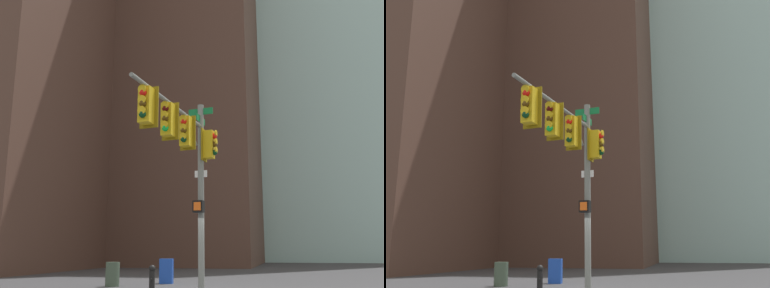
{
  "view_description": "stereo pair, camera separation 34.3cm",
  "coord_description": "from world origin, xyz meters",
  "views": [
    {
      "loc": [
        15.55,
        3.22,
        1.45
      ],
      "look_at": [
        1.03,
        0.01,
        4.94
      ],
      "focal_mm": 42.16,
      "sensor_mm": 36.0,
      "label": 1
    },
    {
      "loc": [
        15.48,
        3.55,
        1.45
      ],
      "look_at": [
        1.03,
        0.01,
        4.94
      ],
      "focal_mm": 42.16,
      "sensor_mm": 36.0,
      "label": 2
    }
  ],
  "objects": [
    {
      "name": "fire_hydrant",
      "position": [
        -1.52,
        -2.12,
        0.47
      ],
      "size": [
        0.34,
        0.26,
        0.87
      ],
      "color": "black",
      "rests_on": "ground_plane"
    },
    {
      "name": "building_brick_farside",
      "position": [
        -53.39,
        -31.68,
        20.92
      ],
      "size": [
        19.42,
        17.73,
        41.83
      ],
      "primitive_type": "cube",
      "color": "brown",
      "rests_on": "ground_plane"
    },
    {
      "name": "building_brick_midblock",
      "position": [
        -31.73,
        -8.41,
        21.38
      ],
      "size": [
        23.65,
        16.76,
        42.75
      ],
      "primitive_type": "cube",
      "color": "#4C3328",
      "rests_on": "ground_plane"
    },
    {
      "name": "newspaper_box",
      "position": [
        -4.16,
        -2.29,
        0.53
      ],
      "size": [
        0.49,
        0.6,
        1.05
      ],
      "primitive_type": "cube",
      "rotation": [
        0.0,
        0.0,
        0.09
      ],
      "color": "#193FA5",
      "rests_on": "ground_plane"
    },
    {
      "name": "litter_bin",
      "position": [
        -2.12,
        -3.96,
        0.47
      ],
      "size": [
        0.56,
        0.56,
        0.95
      ],
      "primitive_type": "cylinder",
      "color": "#384738",
      "rests_on": "ground_plane"
    },
    {
      "name": "signal_pole_assembly",
      "position": [
        1.67,
        -0.04,
        4.64
      ],
      "size": [
        5.72,
        1.47,
        6.59
      ],
      "rotation": [
        0.0,
        0.0,
        6.14
      ],
      "color": "slate",
      "rests_on": "ground_plane"
    }
  ]
}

